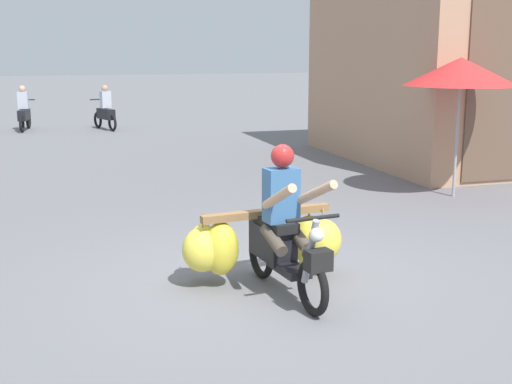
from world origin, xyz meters
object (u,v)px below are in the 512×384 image
at_px(motorbike_main_loaded, 265,240).
at_px(motorbike_distant_ahead_left, 105,112).
at_px(market_umbrella_near_shop, 461,72).
at_px(motorbike_distant_ahead_right, 24,113).

bearing_deg(motorbike_main_loaded, motorbike_distant_ahead_left, 91.03).
bearing_deg(market_umbrella_near_shop, motorbike_distant_ahead_left, 112.21).
bearing_deg(market_umbrella_near_shop, motorbike_distant_ahead_right, 120.51).
bearing_deg(motorbike_distant_ahead_right, market_umbrella_near_shop, -59.49).
bearing_deg(market_umbrella_near_shop, motorbike_main_loaded, -143.72).
bearing_deg(motorbike_main_loaded, motorbike_distant_ahead_right, 99.79).
height_order(motorbike_main_loaded, motorbike_distant_ahead_right, motorbike_main_loaded).
distance_m(motorbike_main_loaded, motorbike_distant_ahead_left, 15.17).
distance_m(motorbike_main_loaded, motorbike_distant_ahead_right, 15.89).
bearing_deg(motorbike_distant_ahead_right, motorbike_distant_ahead_left, -11.46).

